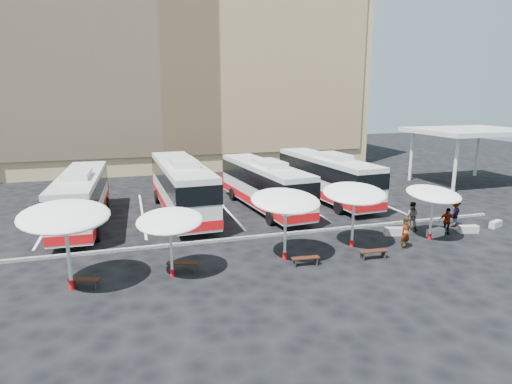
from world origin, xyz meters
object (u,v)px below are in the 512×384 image
object	(u,v)px
bus_3	(326,176)
conc_bench_2	(468,229)
passenger_2	(447,221)
bus_2	(264,183)
wood_bench_1	(183,265)
conc_bench_0	(395,231)
sunshade_0	(65,217)
conc_bench_3	(496,224)
passenger_3	(454,213)
wood_bench_3	(373,252)
passenger_0	(405,234)
wood_bench_0	(85,281)
sunshade_3	(354,194)
bus_0	(81,196)
sunshade_4	(433,194)
wood_bench_2	(305,259)
bus_1	(181,185)
sunshade_2	(286,201)
conc_bench_1	(436,233)
sunshade_1	(170,221)
passenger_1	(412,216)

from	to	relation	value
bus_3	conc_bench_2	xyz separation A→B (m)	(4.71, -10.24, -1.77)
passenger_2	bus_2	bearing A→B (deg)	150.92
wood_bench_1	conc_bench_0	size ratio (longest dim) A/B	1.25
bus_2	conc_bench_2	xyz separation A→B (m)	(10.32, -9.03, -1.70)
sunshade_0	conc_bench_0	size ratio (longest dim) A/B	3.53
conc_bench_3	passenger_3	world-z (taller)	passenger_3
wood_bench_3	passenger_0	bearing A→B (deg)	18.03
wood_bench_0	conc_bench_0	size ratio (longest dim) A/B	1.13
bus_2	sunshade_3	bearing A→B (deg)	-82.33
passenger_0	bus_3	bearing A→B (deg)	76.91
bus_0	bus_3	bearing A→B (deg)	6.78
passenger_0	sunshade_4	bearing A→B (deg)	12.26
wood_bench_2	conc_bench_2	xyz separation A→B (m)	(11.67, 1.90, -0.11)
wood_bench_0	conc_bench_2	xyz separation A→B (m)	(21.93, 1.40, -0.10)
wood_bench_2	bus_0	bearing A→B (deg)	136.27
wood_bench_2	conc_bench_3	xyz separation A→B (m)	(14.16, 2.29, -0.12)
bus_2	sunshade_4	bearing A→B (deg)	-58.40
sunshade_3	bus_1	bearing A→B (deg)	130.34
sunshade_2	conc_bench_0	xyz separation A→B (m)	(7.75, 1.76, -2.87)
wood_bench_2	conc_bench_2	bearing A→B (deg)	9.26
conc_bench_3	wood_bench_1	bearing A→B (deg)	-176.37
conc_bench_1	passenger_0	size ratio (longest dim) A/B	0.71
bus_1	sunshade_3	xyz separation A→B (m)	(8.17, -9.62, 0.97)
wood_bench_2	passenger_3	xyz separation A→B (m)	(11.65, 3.19, 0.57)
sunshade_0	sunshade_1	distance (m)	4.39
wood_bench_2	bus_1	bearing A→B (deg)	112.15
bus_1	bus_3	bearing A→B (deg)	1.55
conc_bench_0	wood_bench_0	bearing A→B (deg)	-172.47
bus_3	wood_bench_1	world-z (taller)	bus_3
conc_bench_2	passenger_0	bearing A→B (deg)	-166.69
wood_bench_3	conc_bench_0	xyz separation A→B (m)	(3.33, 2.99, -0.12)
bus_0	wood_bench_2	world-z (taller)	bus_0
conc_bench_3	passenger_0	distance (m)	8.20
bus_0	wood_bench_3	world-z (taller)	bus_0
sunshade_2	passenger_3	distance (m)	12.75
bus_2	wood_bench_3	size ratio (longest dim) A/B	7.88
conc_bench_2	passenger_0	world-z (taller)	passenger_0
sunshade_1	wood_bench_2	distance (m)	6.91
sunshade_2	wood_bench_1	xyz separation A→B (m)	(-5.21, -0.01, -2.75)
conc_bench_1	sunshade_0	bearing A→B (deg)	-175.95
wood_bench_2	passenger_1	distance (m)	9.22
sunshade_2	conc_bench_1	distance (m)	10.42
bus_0	sunshade_3	distance (m)	17.24
passenger_1	passenger_3	xyz separation A→B (m)	(3.07, -0.14, -0.02)
passenger_3	passenger_2	bearing A→B (deg)	8.56
sunshade_1	conc_bench_0	bearing A→B (deg)	9.20
bus_0	sunshade_0	xyz separation A→B (m)	(0.34, -10.18, 1.42)
wood_bench_3	passenger_3	distance (m)	8.66
sunshade_4	passenger_2	distance (m)	2.55
passenger_3	sunshade_4	bearing A→B (deg)	-0.15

